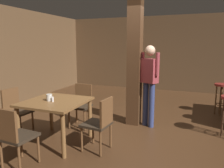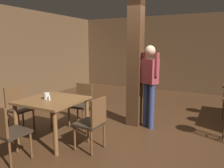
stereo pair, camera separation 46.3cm
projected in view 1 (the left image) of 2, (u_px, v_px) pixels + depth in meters
name	position (u px, v px, depth m)	size (l,w,h in m)	color
ground_plane	(136.00, 133.00, 4.36)	(10.80, 10.80, 0.00)	#422816
wall_back	(168.00, 54.00, 8.24)	(8.00, 0.10, 2.80)	brown
pillar	(135.00, 61.00, 4.64)	(0.28, 0.28, 2.80)	#422816
dining_table	(56.00, 107.00, 3.85)	(1.03, 1.03, 0.77)	brown
chair_east	(100.00, 122.00, 3.53)	(0.46, 0.46, 0.89)	#2D2319
chair_south	(14.00, 135.00, 3.01)	(0.45, 0.45, 0.89)	#2D2319
chair_north	(82.00, 103.00, 4.67)	(0.45, 0.45, 0.89)	#2D2319
chair_west	(15.00, 109.00, 4.22)	(0.45, 0.45, 0.89)	#2D2319
napkin_cup	(49.00, 97.00, 3.81)	(0.10, 0.10, 0.12)	beige
salt_shaker	(53.00, 99.00, 3.75)	(0.03, 0.03, 0.09)	silver
standing_person	(149.00, 80.00, 4.56)	(0.45, 0.33, 1.72)	maroon
bar_stool_far	(221.00, 92.00, 5.38)	(0.34, 0.34, 0.79)	maroon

